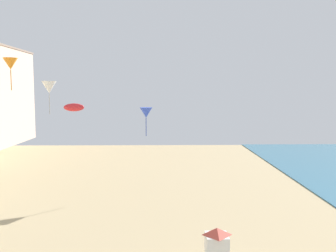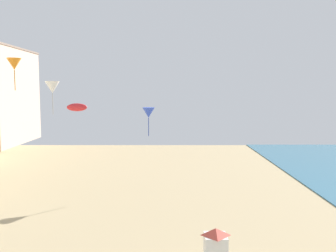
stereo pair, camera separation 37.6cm
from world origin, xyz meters
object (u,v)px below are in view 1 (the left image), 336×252
kite_red_parafoil (74,107)px  kite_white_delta (49,87)px  lifeguard_stand (217,242)px  kite_blue_delta (146,113)px  kite_orange_delta (10,64)px

kite_red_parafoil → kite_white_delta: (-2.32, -0.01, 1.93)m
lifeguard_stand → kite_blue_delta: size_ratio=0.94×
kite_blue_delta → lifeguard_stand: bearing=-76.1°
kite_red_parafoil → kite_blue_delta: size_ratio=0.73×
kite_red_parafoil → lifeguard_stand: bearing=-57.9°
lifeguard_stand → kite_orange_delta: bearing=154.3°
lifeguard_stand → kite_blue_delta: bearing=123.6°
kite_orange_delta → kite_blue_delta: size_ratio=1.11×
kite_white_delta → kite_blue_delta: bearing=-5.7°
kite_red_parafoil → kite_blue_delta: 7.08m
kite_orange_delta → kite_blue_delta: bearing=-0.3°
lifeguard_stand → kite_blue_delta: kite_blue_delta is taller
lifeguard_stand → kite_white_delta: kite_white_delta is taller
lifeguard_stand → kite_orange_delta: 25.82m
kite_white_delta → kite_blue_delta: size_ratio=1.18×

